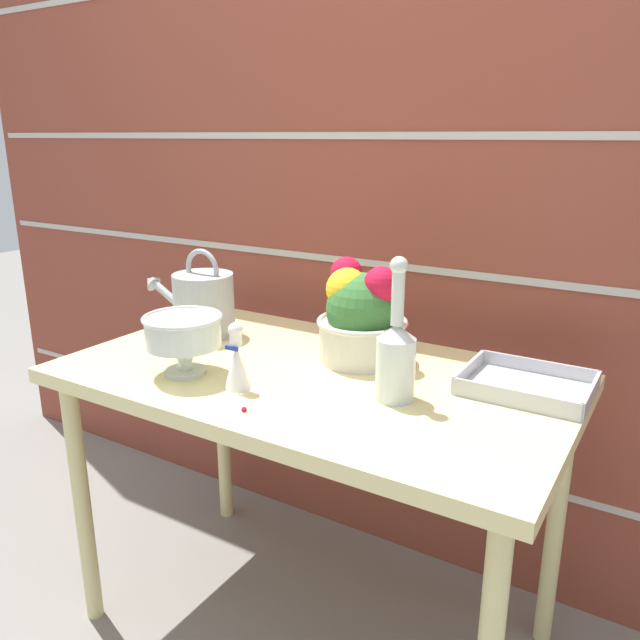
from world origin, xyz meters
TOP-DOWN VIEW (x-y plane):
  - ground_plane at (0.00, 0.00)m, footprint 12.00×12.00m
  - brick_wall at (0.00, 0.48)m, footprint 3.60×0.08m
  - patio_table at (0.00, 0.00)m, footprint 1.20×0.69m
  - watering_can at (-0.42, 0.09)m, footprint 0.31×0.17m
  - crystal_pedestal_bowl at (-0.25, -0.17)m, footprint 0.19×0.19m
  - flower_planter at (0.06, 0.13)m, footprint 0.23×0.23m
  - glass_decanter at (0.23, -0.04)m, footprint 0.08×0.08m
  - figurine_vase at (-0.09, -0.17)m, footprint 0.06×0.06m
  - wire_tray at (0.46, 0.15)m, footprint 0.27×0.22m
  - fallen_petal at (0.00, -0.26)m, footprint 0.01×0.01m

SIDE VIEW (x-z plane):
  - ground_plane at x=0.00m, z-range 0.00..0.00m
  - patio_table at x=0.00m, z-range 0.29..1.03m
  - fallen_petal at x=0.00m, z-range 0.74..0.75m
  - wire_tray at x=0.46m, z-range 0.73..0.77m
  - figurine_vase at x=-0.09m, z-range 0.73..0.88m
  - watering_can at x=-0.42m, z-range 0.71..0.95m
  - glass_decanter at x=0.23m, z-range 0.69..0.99m
  - crystal_pedestal_bowl at x=-0.25m, z-range 0.77..0.91m
  - flower_planter at x=0.06m, z-range 0.73..0.98m
  - brick_wall at x=0.00m, z-range 0.00..2.20m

